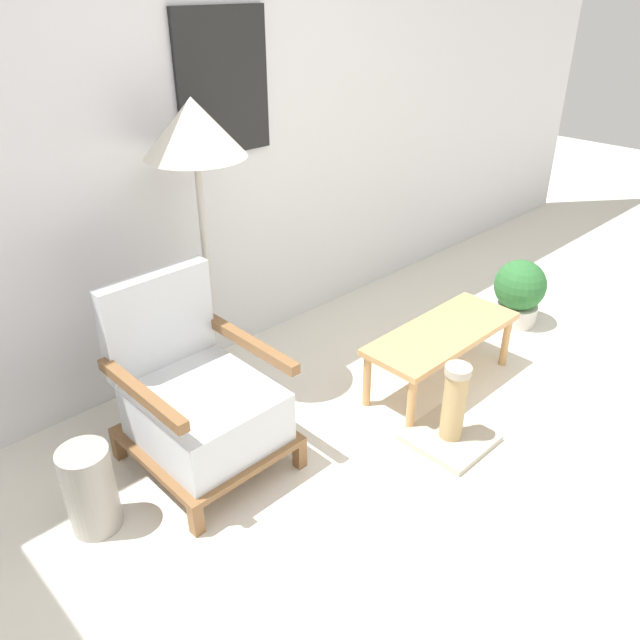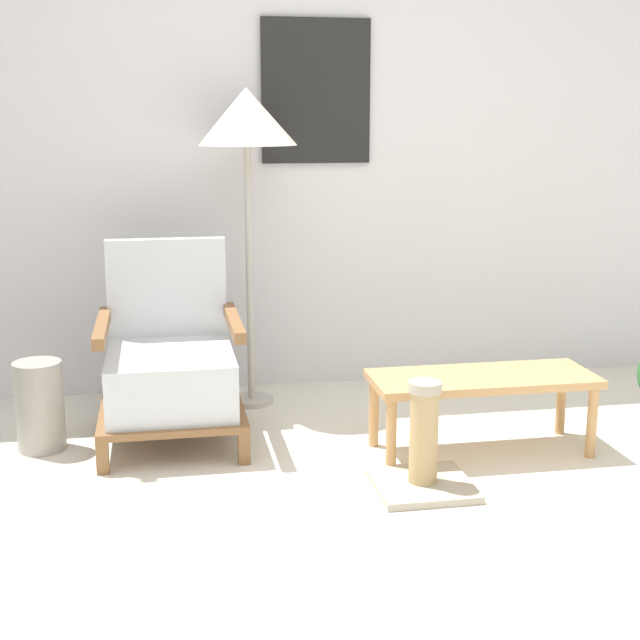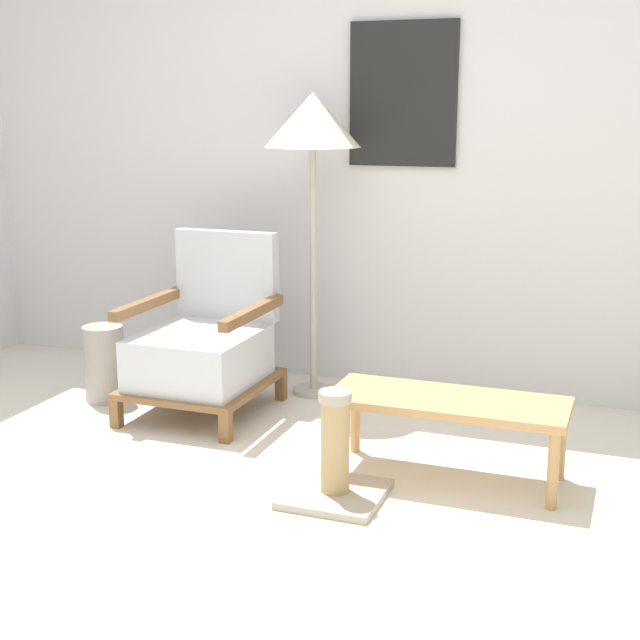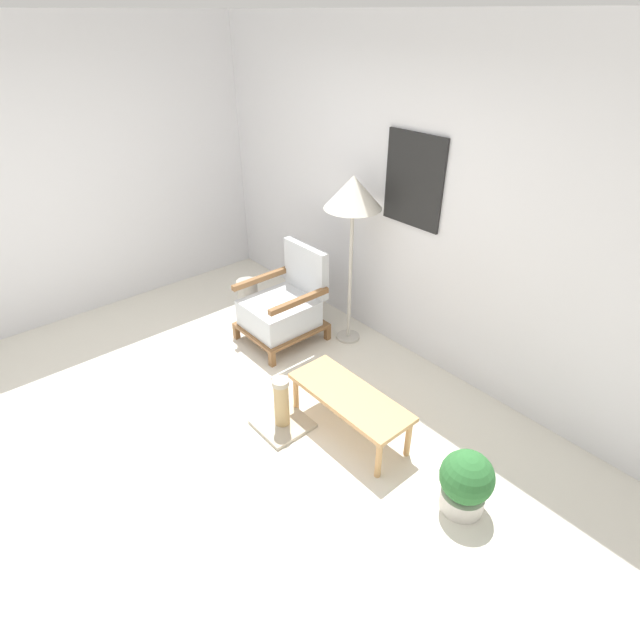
% 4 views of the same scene
% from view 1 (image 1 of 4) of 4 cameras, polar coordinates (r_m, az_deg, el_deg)
% --- Properties ---
extents(ground_plane, '(14.00, 14.00, 0.00)m').
position_cam_1_polar(ground_plane, '(2.87, 18.54, -18.04)').
color(ground_plane, silver).
extents(wall_back, '(8.00, 0.09, 2.70)m').
position_cam_1_polar(wall_back, '(3.46, -10.39, 17.19)').
color(wall_back, silver).
rests_on(wall_back, ground_plane).
extents(armchair, '(0.63, 0.70, 0.88)m').
position_cam_1_polar(armchair, '(2.91, -11.08, -7.15)').
color(armchair, brown).
rests_on(armchair, ground_plane).
extents(floor_lamp, '(0.48, 0.48, 1.56)m').
position_cam_1_polar(floor_lamp, '(3.04, -11.42, 16.10)').
color(floor_lamp, '#B7B2A8').
rests_on(floor_lamp, ground_plane).
extents(coffee_table, '(0.96, 0.38, 0.35)m').
position_cam_1_polar(coffee_table, '(3.47, 11.11, -1.58)').
color(coffee_table, tan).
rests_on(coffee_table, ground_plane).
extents(vase, '(0.21, 0.21, 0.40)m').
position_cam_1_polar(vase, '(2.79, -20.27, -14.30)').
color(vase, '#9E998E').
rests_on(vase, ground_plane).
extents(potted_plant, '(0.33, 0.33, 0.44)m').
position_cam_1_polar(potted_plant, '(4.27, 17.75, 2.53)').
color(potted_plant, beige).
rests_on(potted_plant, ground_plane).
extents(scratching_post, '(0.38, 0.38, 0.44)m').
position_cam_1_polar(scratching_post, '(3.15, 11.99, -8.75)').
color(scratching_post, '#B2A893').
rests_on(scratching_post, ground_plane).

